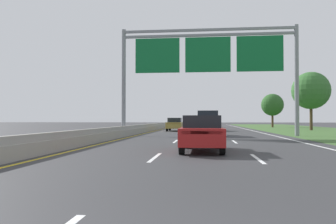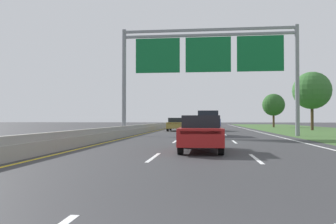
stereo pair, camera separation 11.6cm
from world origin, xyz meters
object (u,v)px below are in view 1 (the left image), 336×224
(roadside_tree_far, at_px, (311,91))
(roadside_tree_distant, at_px, (272,105))
(car_gold_left_lane_sedan, at_px, (175,124))
(car_red_centre_lane_sedan, at_px, (202,133))
(car_blue_centre_lane_suv, at_px, (207,123))
(pickup_truck_black, at_px, (205,122))
(overhead_sign_gantry, at_px, (208,59))

(roadside_tree_far, distance_m, roadside_tree_distant, 15.75)
(car_gold_left_lane_sedan, bearing_deg, roadside_tree_far, -75.97)
(car_gold_left_lane_sedan, height_order, car_red_centre_lane_sedan, same)
(car_red_centre_lane_sedan, bearing_deg, car_blue_centre_lane_suv, -1.51)
(pickup_truck_black, relative_size, roadside_tree_far, 0.73)
(overhead_sign_gantry, xyz_separation_m, car_red_centre_lane_sedan, (-0.43, -13.83, -5.76))
(overhead_sign_gantry, xyz_separation_m, roadside_tree_distant, (11.52, 31.04, -2.67))
(roadside_tree_distant, bearing_deg, car_blue_centre_lane_suv, -110.46)
(car_gold_left_lane_sedan, xyz_separation_m, roadside_tree_distant, (15.29, 19.70, 3.08))
(overhead_sign_gantry, distance_m, roadside_tree_distant, 33.21)
(roadside_tree_far, bearing_deg, car_red_centre_lane_sedan, -114.96)
(car_blue_centre_lane_suv, height_order, car_red_centre_lane_sedan, car_blue_centre_lane_suv)
(car_gold_left_lane_sedan, xyz_separation_m, car_red_centre_lane_sedan, (3.34, -25.17, 0.00))
(overhead_sign_gantry, relative_size, roadside_tree_far, 2.03)
(pickup_truck_black, height_order, car_red_centre_lane_sedan, pickup_truck_black)
(car_red_centre_lane_sedan, bearing_deg, roadside_tree_distant, -14.92)
(overhead_sign_gantry, xyz_separation_m, car_gold_left_lane_sedan, (-3.77, 11.34, -5.76))
(overhead_sign_gantry, distance_m, car_red_centre_lane_sedan, 14.99)
(roadside_tree_far, bearing_deg, pickup_truck_black, -166.99)
(pickup_truck_black, relative_size, roadside_tree_distant, 0.93)
(car_red_centre_lane_sedan, bearing_deg, car_gold_left_lane_sedan, 7.56)
(car_red_centre_lane_sedan, xyz_separation_m, roadside_tree_distant, (11.95, 44.87, 3.08))
(car_blue_centre_lane_suv, bearing_deg, pickup_truck_black, -1.09)
(roadside_tree_distant, bearing_deg, overhead_sign_gantry, -110.36)
(roadside_tree_far, bearing_deg, overhead_sign_gantry, -130.53)
(car_gold_left_lane_sedan, distance_m, car_red_centre_lane_sedan, 25.39)
(car_red_centre_lane_sedan, relative_size, roadside_tree_distant, 0.75)
(car_blue_centre_lane_suv, height_order, roadside_tree_distant, roadside_tree_distant)
(car_red_centre_lane_sedan, bearing_deg, overhead_sign_gantry, -1.79)
(car_blue_centre_lane_suv, relative_size, car_gold_left_lane_sedan, 1.08)
(car_gold_left_lane_sedan, bearing_deg, pickup_truck_black, -74.03)
(car_red_centre_lane_sedan, distance_m, roadside_tree_distant, 46.54)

